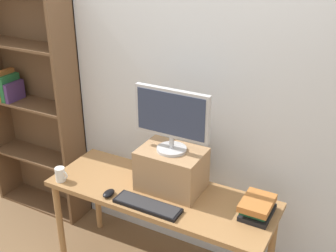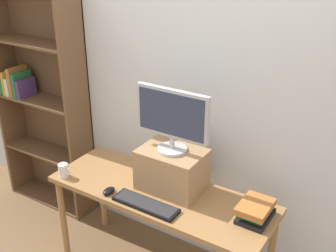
# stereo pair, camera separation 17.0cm
# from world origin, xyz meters

# --- Properties ---
(back_wall) EXTENTS (7.00, 0.08, 2.60)m
(back_wall) POSITION_xyz_m (0.00, 0.45, 1.30)
(back_wall) COLOR silver
(back_wall) RESTS_ON ground_plane
(desk) EXTENTS (1.59, 0.56, 0.74)m
(desk) POSITION_xyz_m (0.00, 0.00, 0.65)
(desk) COLOR #9E7042
(desk) RESTS_ON ground_plane
(bookshelf_unit) EXTENTS (0.90, 0.28, 2.03)m
(bookshelf_unit) POSITION_xyz_m (-1.44, 0.30, 1.03)
(bookshelf_unit) COLOR brown
(bookshelf_unit) RESTS_ON ground_plane
(riser_box) EXTENTS (0.43, 0.31, 0.29)m
(riser_box) POSITION_xyz_m (0.04, 0.08, 0.88)
(riser_box) COLOR #A87F56
(riser_box) RESTS_ON desk
(computer_monitor) EXTENTS (0.53, 0.20, 0.43)m
(computer_monitor) POSITION_xyz_m (0.04, 0.08, 1.27)
(computer_monitor) COLOR #B7B7BA
(computer_monitor) RESTS_ON riser_box
(keyboard) EXTENTS (0.46, 0.13, 0.02)m
(keyboard) POSITION_xyz_m (0.01, -0.19, 0.75)
(keyboard) COLOR black
(keyboard) RESTS_ON desk
(computer_mouse) EXTENTS (0.06, 0.10, 0.04)m
(computer_mouse) POSITION_xyz_m (-0.28, -0.20, 0.76)
(computer_mouse) COLOR black
(computer_mouse) RESTS_ON desk
(book_stack) EXTENTS (0.19, 0.26, 0.11)m
(book_stack) POSITION_xyz_m (0.66, 0.07, 0.79)
(book_stack) COLOR black
(book_stack) RESTS_ON desk
(coffee_mug) EXTENTS (0.10, 0.07, 0.10)m
(coffee_mug) POSITION_xyz_m (-0.69, -0.21, 0.79)
(coffee_mug) COLOR white
(coffee_mug) RESTS_ON desk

